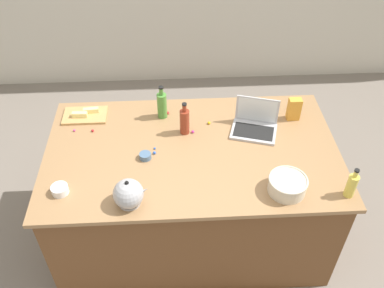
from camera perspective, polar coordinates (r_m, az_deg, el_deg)
ground_plane at (r=3.50m, az=0.00°, el=-11.61°), size 12.00×12.00×0.00m
island_counter at (r=3.15m, az=0.00°, el=-6.74°), size 1.97×1.15×0.90m
laptop at (r=2.99m, az=8.51°, el=2.67°), size 0.36×0.31×0.22m
mixing_bowl_large at (r=2.59m, az=12.80°, el=-5.39°), size 0.24×0.24×0.10m
bottle_oil at (r=2.66m, az=20.81°, el=-5.23°), size 0.06×0.06×0.21m
bottle_soy at (r=2.90m, az=-1.01°, el=3.13°), size 0.07×0.07×0.25m
bottle_olive at (r=3.04m, az=-4.09°, el=5.31°), size 0.07×0.07×0.26m
kettle at (r=2.47m, az=-8.59°, el=-6.71°), size 0.21×0.18×0.20m
cutting_board at (r=3.19m, az=-14.28°, el=3.78°), size 0.32×0.20×0.02m
butter_stick_left at (r=3.16m, az=-14.97°, el=3.88°), size 0.11×0.04×0.04m
butter_stick_right at (r=3.18m, az=-13.53°, el=4.45°), size 0.11×0.05×0.04m
ramekin_small at (r=2.77m, az=-6.34°, el=-1.62°), size 0.08×0.08×0.04m
ramekin_medium at (r=2.66m, az=-17.47°, el=-5.92°), size 0.10×0.10×0.05m
candy_bag at (r=3.12m, az=13.66°, el=4.63°), size 0.09×0.06×0.17m
candy_0 at (r=2.84m, az=-5.08°, el=-0.59°), size 0.01×0.01×0.01m
candy_1 at (r=3.04m, az=-13.32°, el=1.78°), size 0.02×0.02×0.02m
candy_2 at (r=2.62m, az=11.18°, el=-5.95°), size 0.02×0.02×0.02m
candy_3 at (r=3.03m, az=2.32°, el=2.88°), size 0.02×0.02×0.02m
candy_4 at (r=2.80m, az=-5.11°, el=-1.19°), size 0.02×0.02×0.02m
candy_5 at (r=3.12m, az=-3.30°, el=4.25°), size 0.02×0.02×0.02m
candy_6 at (r=3.08m, az=-15.67°, el=1.78°), size 0.02×0.02×0.02m
candy_7 at (r=3.26m, az=8.31°, el=5.69°), size 0.02×0.02×0.02m
candy_8 at (r=2.95m, az=0.11°, el=1.68°), size 0.02×0.02×0.02m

